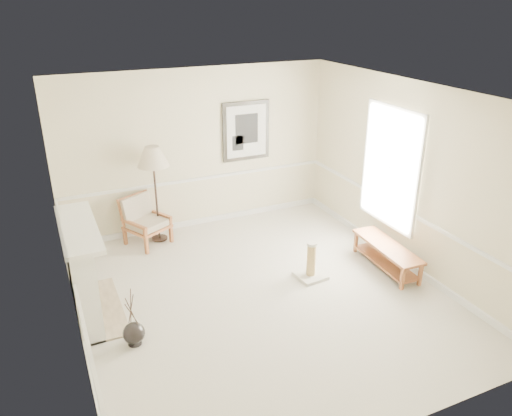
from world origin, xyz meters
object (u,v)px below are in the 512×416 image
(bench, at_px, (387,253))
(scratching_post, at_px, (311,267))
(armchair, at_px, (143,218))
(floor_vase, at_px, (134,334))
(floor_lamp, at_px, (153,159))

(bench, distance_m, scratching_post, 1.27)
(armchair, xyz_separation_m, bench, (3.29, -2.49, -0.19))
(armchair, bearing_deg, scratching_post, -75.52)
(bench, bearing_deg, armchair, 142.90)
(floor_vase, height_order, bench, floor_vase)
(armchair, xyz_separation_m, scratching_post, (2.05, -2.26, -0.26))
(bench, relative_size, scratching_post, 2.36)
(floor_lamp, bearing_deg, scratching_post, -51.51)
(armchair, distance_m, floor_lamp, 1.07)
(bench, bearing_deg, scratching_post, 169.52)
(bench, xyz_separation_m, scratching_post, (-1.24, 0.23, -0.08))
(armchair, xyz_separation_m, floor_lamp, (0.26, -0.01, 1.04))
(scratching_post, bearing_deg, armchair, 132.22)
(armchair, height_order, bench, armchair)
(floor_vase, bearing_deg, armchair, 74.56)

